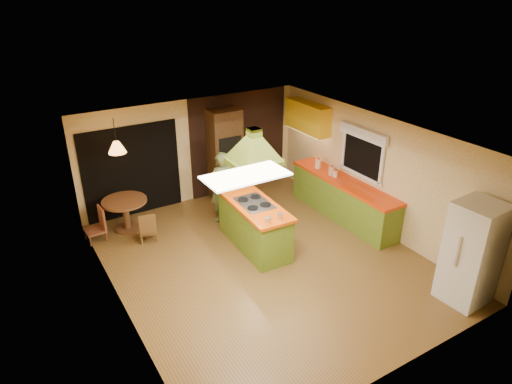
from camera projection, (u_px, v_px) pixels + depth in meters
ground at (265, 261)px, 8.87m from camera, size 6.50×6.50×0.00m
room_walls at (266, 203)px, 8.34m from camera, size 5.50×6.50×6.50m
ceiling_plane at (266, 138)px, 7.80m from camera, size 6.50×6.50×0.00m
brick_panel at (239, 142)px, 11.42m from camera, size 2.64×0.03×2.50m
nook_opening at (132, 171)px, 10.22m from camera, size 2.20×0.03×2.10m
right_counter at (343, 199)px, 10.28m from camera, size 0.62×3.05×0.92m
upper_cabinets at (307, 117)px, 10.94m from camera, size 0.34×1.40×0.70m
window_right at (363, 145)px, 9.68m from camera, size 0.12×1.35×1.06m
fluor_panel at (246, 176)px, 6.36m from camera, size 1.20×0.60×0.03m
kitchen_island at (254, 225)px, 9.16m from camera, size 0.87×1.98×0.98m
range_hood at (254, 141)px, 8.41m from camera, size 0.96×0.70×0.78m
man at (221, 187)px, 10.02m from camera, size 0.63×0.44×1.63m
refrigerator at (472, 253)px, 7.47m from camera, size 0.78×0.74×1.81m
wall_oven at (225, 155)px, 11.00m from camera, size 0.76×0.62×2.23m
dining_table at (125, 209)px, 9.76m from camera, size 0.95×0.95×0.71m
chair_left at (94, 225)px, 9.41m from camera, size 0.42×0.42×0.72m
chair_near at (148, 226)px, 9.44m from camera, size 0.44×0.44×0.66m
pendant_lamp at (117, 147)px, 9.16m from camera, size 0.45×0.45×0.24m
canister_large at (318, 164)px, 10.70m from camera, size 0.16×0.16×0.22m
canister_medium at (332, 171)px, 10.33m from camera, size 0.19×0.19×0.20m
canister_small at (335, 174)px, 10.24m from camera, size 0.13×0.13×0.14m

